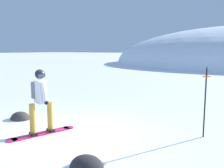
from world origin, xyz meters
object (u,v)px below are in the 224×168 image
snowboarder_main (40,100)px  rock_mid (87,168)px  rock_dark (20,119)px  piste_marker_near (205,97)px

snowboarder_main → rock_mid: size_ratio=2.56×
snowboarder_main → rock_dark: 1.99m
snowboarder_main → rock_dark: snowboarder_main is taller
snowboarder_main → piste_marker_near: (3.70, 2.00, 0.12)m
rock_dark → rock_mid: rock_mid is taller
snowboarder_main → rock_mid: 2.53m
snowboarder_main → rock_dark: (-1.65, 0.61, -0.92)m
rock_dark → snowboarder_main: bearing=-20.1°
snowboarder_main → rock_dark: size_ratio=2.61×
snowboarder_main → rock_mid: bearing=-22.1°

